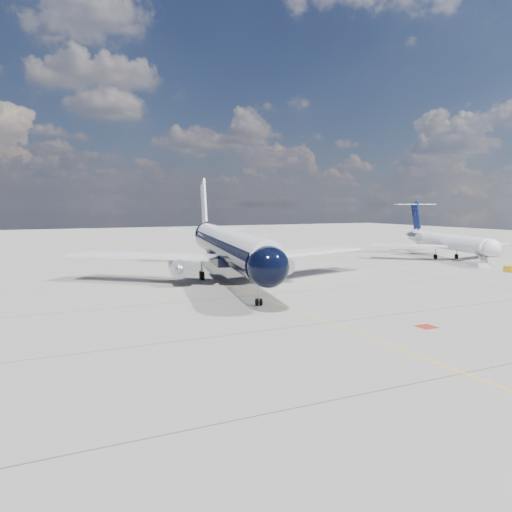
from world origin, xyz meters
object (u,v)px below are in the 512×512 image
at_px(regional_jet, 444,240).
at_px(boarding_stair, 480,263).
at_px(service_tug, 512,269).
at_px(main_airliner, 226,245).

relative_size(regional_jet, boarding_stair, 9.15).
bearing_deg(service_tug, main_airliner, 160.69).
distance_m(main_airliner, regional_jet, 49.43).
bearing_deg(regional_jet, boarding_stair, -93.55).
relative_size(boarding_stair, service_tug, 1.42).
bearing_deg(boarding_stair, regional_jet, 88.02).
relative_size(main_airliner, service_tug, 20.98).
relative_size(main_airliner, regional_jet, 1.61).
distance_m(boarding_stair, service_tug, 6.43).
bearing_deg(boarding_stair, main_airliner, -168.94).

